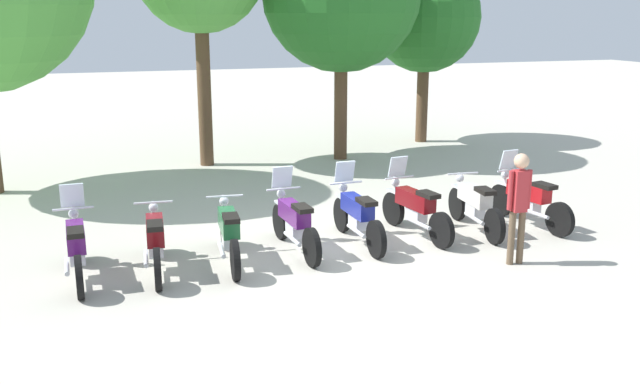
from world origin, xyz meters
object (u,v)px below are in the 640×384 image
object	(u,v)px
motorcycle_0	(76,247)
motorcycle_7	(528,199)
motorcycle_1	(155,241)
motorcycle_6	(475,205)
motorcycle_4	(357,215)
tree_3	(425,18)
person_0	(519,199)
motorcycle_5	(415,208)
motorcycle_2	(229,233)
motorcycle_3	(294,222)

from	to	relation	value
motorcycle_0	motorcycle_7	world-z (taller)	same
motorcycle_1	motorcycle_6	distance (m)	5.85
motorcycle_4	tree_3	xyz separation A→B (m)	(5.62, 8.82, 3.29)
tree_3	motorcycle_4	bearing A→B (deg)	-122.53
motorcycle_0	tree_3	bearing A→B (deg)	-50.27
person_0	motorcycle_5	bearing A→B (deg)	-150.69
motorcycle_1	motorcycle_7	bearing A→B (deg)	-83.25
person_0	tree_3	distance (m)	11.52
motorcycle_4	tree_3	size ratio (longest dim) A/B	0.40
motorcycle_0	person_0	world-z (taller)	person_0
motorcycle_4	motorcycle_0	bearing A→B (deg)	91.81
motorcycle_0	motorcycle_7	bearing A→B (deg)	-89.92
motorcycle_4	person_0	bearing A→B (deg)	-132.55
motorcycle_2	motorcycle_1	bearing A→B (deg)	96.47
motorcycle_7	person_0	size ratio (longest dim) A/B	1.20
person_0	tree_3	size ratio (longest dim) A/B	0.33
motorcycle_0	motorcycle_6	world-z (taller)	motorcycle_0
motorcycle_5	person_0	bearing A→B (deg)	-162.82
motorcycle_7	tree_3	bearing A→B (deg)	-22.23
motorcycle_7	tree_3	distance (m)	9.66
motorcycle_3	motorcycle_7	world-z (taller)	same
motorcycle_0	person_0	size ratio (longest dim) A/B	1.20
motorcycle_7	person_0	distance (m)	2.37
motorcycle_3	motorcycle_6	size ratio (longest dim) A/B	1.00
motorcycle_5	motorcycle_7	size ratio (longest dim) A/B	1.00
motorcycle_4	motorcycle_5	bearing A→B (deg)	-87.00
motorcycle_2	motorcycle_5	world-z (taller)	motorcycle_5
motorcycle_1	tree_3	distance (m)	13.31
motorcycle_2	motorcycle_4	size ratio (longest dim) A/B	1.00
motorcycle_5	person_0	size ratio (longest dim) A/B	1.20
motorcycle_1	person_0	size ratio (longest dim) A/B	1.20
motorcycle_0	motorcycle_5	xyz separation A→B (m)	(5.83, 0.34, 0.00)
motorcycle_6	person_0	xyz separation A→B (m)	(-0.29, -1.79, 0.58)
motorcycle_5	motorcycle_4	bearing A→B (deg)	86.32
motorcycle_0	motorcycle_2	bearing A→B (deg)	-91.90
motorcycle_0	motorcycle_7	distance (m)	8.17
motorcycle_4	motorcycle_6	size ratio (longest dim) A/B	1.00
motorcycle_0	motorcycle_2	distance (m)	2.34
motorcycle_1	person_0	distance (m)	5.78
motorcycle_0	motorcycle_1	size ratio (longest dim) A/B	1.00
motorcycle_1	motorcycle_3	world-z (taller)	motorcycle_3
motorcycle_5	motorcycle_6	distance (m)	1.18
motorcycle_4	tree_3	world-z (taller)	tree_3
motorcycle_1	motorcycle_2	bearing A→B (deg)	-84.13
motorcycle_0	motorcycle_3	xyz separation A→B (m)	(3.50, 0.20, 0.00)
motorcycle_3	motorcycle_4	xyz separation A→B (m)	(1.17, 0.06, 0.00)
motorcycle_0	motorcycle_5	distance (m)	5.84
motorcycle_6	motorcycle_2	bearing A→B (deg)	97.96
motorcycle_2	motorcycle_7	bearing A→B (deg)	-82.47
motorcycle_5	motorcycle_3	bearing A→B (deg)	85.62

